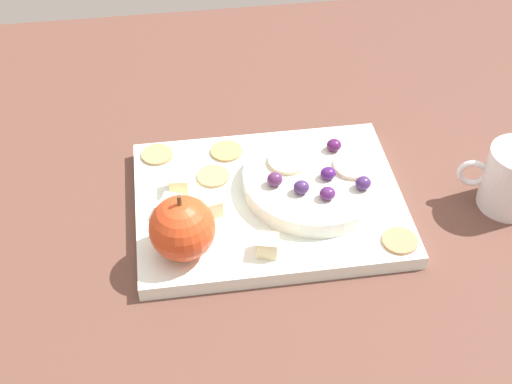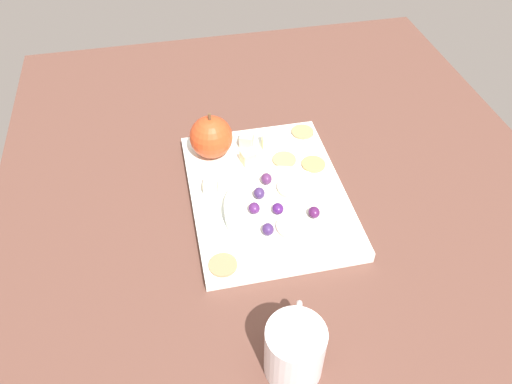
{
  "view_description": "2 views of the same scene",
  "coord_description": "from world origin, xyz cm",
  "px_view_note": "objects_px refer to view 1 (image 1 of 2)",
  "views": [
    {
      "loc": [
        -13.28,
        -66.6,
        68.73
      ],
      "look_at": [
        -4.24,
        -3.9,
        8.98
      ],
      "focal_mm": 50.08,
      "sensor_mm": 36.0,
      "label": 1
    },
    {
      "loc": [
        55.07,
        -16.92,
        65.64
      ],
      "look_at": [
        0.31,
        -5.29,
        9.52
      ],
      "focal_mm": 34.85,
      "sensor_mm": 36.0,
      "label": 2
    }
  ],
  "objects_px": {
    "platter": "(269,202)",
    "cheese_cube_0": "(268,246)",
    "cracker_0": "(226,151)",
    "serving_dish": "(314,181)",
    "grape_2": "(363,183)",
    "cracker_3": "(400,241)",
    "cheese_cube_1": "(172,206)",
    "cheese_cube_2": "(179,181)",
    "apple_slice_1": "(353,166)",
    "cup": "(512,179)",
    "grape_0": "(301,187)",
    "cracker_2": "(157,155)",
    "cheese_cube_3": "(211,206)",
    "grape_1": "(328,173)",
    "apple_slice_0": "(288,161)",
    "apple_whole": "(182,228)",
    "cracker_1": "(213,176)",
    "grape_4": "(328,193)",
    "grape_5": "(275,179)",
    "grape_3": "(334,145)"
  },
  "relations": [
    {
      "from": "cheese_cube_0",
      "to": "cheese_cube_3",
      "type": "distance_m",
      "value": 0.09
    },
    {
      "from": "cheese_cube_1",
      "to": "grape_1",
      "type": "distance_m",
      "value": 0.2
    },
    {
      "from": "apple_slice_0",
      "to": "cracker_3",
      "type": "bearing_deg",
      "value": -50.21
    },
    {
      "from": "grape_2",
      "to": "apple_slice_1",
      "type": "height_order",
      "value": "grape_2"
    },
    {
      "from": "cheese_cube_0",
      "to": "grape_4",
      "type": "relative_size",
      "value": 1.2
    },
    {
      "from": "apple_whole",
      "to": "cracker_3",
      "type": "xyz_separation_m",
      "value": [
        0.25,
        -0.02,
        -0.04
      ]
    },
    {
      "from": "cracker_0",
      "to": "grape_5",
      "type": "distance_m",
      "value": 0.11
    },
    {
      "from": "cheese_cube_3",
      "to": "cracker_3",
      "type": "bearing_deg",
      "value": -20.59
    },
    {
      "from": "cheese_cube_3",
      "to": "serving_dish",
      "type": "bearing_deg",
      "value": 11.39
    },
    {
      "from": "cracker_2",
      "to": "apple_slice_0",
      "type": "distance_m",
      "value": 0.18
    },
    {
      "from": "cheese_cube_3",
      "to": "platter",
      "type": "bearing_deg",
      "value": 13.56
    },
    {
      "from": "cheese_cube_0",
      "to": "cracker_1",
      "type": "xyz_separation_m",
      "value": [
        -0.05,
        0.14,
        -0.01
      ]
    },
    {
      "from": "cheese_cube_1",
      "to": "cheese_cube_2",
      "type": "relative_size",
      "value": 1.0
    },
    {
      "from": "grape_1",
      "to": "grape_5",
      "type": "height_order",
      "value": "grape_5"
    },
    {
      "from": "grape_1",
      "to": "platter",
      "type": "bearing_deg",
      "value": 179.71
    },
    {
      "from": "cheese_cube_1",
      "to": "apple_slice_1",
      "type": "relative_size",
      "value": 0.47
    },
    {
      "from": "cracker_1",
      "to": "cracker_3",
      "type": "bearing_deg",
      "value": -35.02
    },
    {
      "from": "cheese_cube_1",
      "to": "grape_2",
      "type": "relative_size",
      "value": 1.2
    },
    {
      "from": "cup",
      "to": "serving_dish",
      "type": "bearing_deg",
      "value": 169.71
    },
    {
      "from": "apple_whole",
      "to": "cracker_3",
      "type": "distance_m",
      "value": 0.26
    },
    {
      "from": "cheese_cube_3",
      "to": "cup",
      "type": "relative_size",
      "value": 0.23
    },
    {
      "from": "apple_slice_0",
      "to": "cracker_1",
      "type": "bearing_deg",
      "value": 173.3
    },
    {
      "from": "platter",
      "to": "cheese_cube_0",
      "type": "bearing_deg",
      "value": -99.8
    },
    {
      "from": "serving_dish",
      "to": "platter",
      "type": "bearing_deg",
      "value": -171.35
    },
    {
      "from": "cheese_cube_0",
      "to": "cup",
      "type": "relative_size",
      "value": 0.23
    },
    {
      "from": "grape_4",
      "to": "apple_slice_0",
      "type": "height_order",
      "value": "grape_4"
    },
    {
      "from": "cracker_1",
      "to": "apple_slice_1",
      "type": "distance_m",
      "value": 0.18
    },
    {
      "from": "cracker_1",
      "to": "grape_1",
      "type": "distance_m",
      "value": 0.15
    },
    {
      "from": "cheese_cube_0",
      "to": "cracker_2",
      "type": "bearing_deg",
      "value": 121.93
    },
    {
      "from": "apple_slice_1",
      "to": "cup",
      "type": "distance_m",
      "value": 0.2
    },
    {
      "from": "cup",
      "to": "platter",
      "type": "bearing_deg",
      "value": 173.39
    },
    {
      "from": "grape_1",
      "to": "grape_4",
      "type": "bearing_deg",
      "value": -103.47
    },
    {
      "from": "apple_whole",
      "to": "cracker_1",
      "type": "xyz_separation_m",
      "value": [
        0.05,
        0.12,
        -0.04
      ]
    },
    {
      "from": "serving_dish",
      "to": "cheese_cube_0",
      "type": "bearing_deg",
      "value": -126.57
    },
    {
      "from": "cracker_2",
      "to": "serving_dish",
      "type": "bearing_deg",
      "value": -24.99
    },
    {
      "from": "platter",
      "to": "cracker_3",
      "type": "xyz_separation_m",
      "value": [
        0.14,
        -0.1,
        0.01
      ]
    },
    {
      "from": "cheese_cube_0",
      "to": "cracker_3",
      "type": "height_order",
      "value": "cheese_cube_0"
    },
    {
      "from": "cracker_0",
      "to": "platter",
      "type": "bearing_deg",
      "value": -65.22
    },
    {
      "from": "grape_5",
      "to": "serving_dish",
      "type": "bearing_deg",
      "value": 12.99
    },
    {
      "from": "serving_dish",
      "to": "grape_0",
      "type": "distance_m",
      "value": 0.04
    },
    {
      "from": "cheese_cube_2",
      "to": "grape_0",
      "type": "xyz_separation_m",
      "value": [
        0.15,
        -0.05,
        0.02
      ]
    },
    {
      "from": "serving_dish",
      "to": "grape_3",
      "type": "height_order",
      "value": "grape_3"
    },
    {
      "from": "grape_3",
      "to": "apple_slice_0",
      "type": "xyz_separation_m",
      "value": [
        -0.06,
        -0.02,
        -0.01
      ]
    },
    {
      "from": "grape_1",
      "to": "grape_2",
      "type": "relative_size",
      "value": 1.0
    },
    {
      "from": "grape_3",
      "to": "grape_4",
      "type": "bearing_deg",
      "value": -107.5
    },
    {
      "from": "cheese_cube_3",
      "to": "cup",
      "type": "height_order",
      "value": "cup"
    },
    {
      "from": "grape_4",
      "to": "platter",
      "type": "bearing_deg",
      "value": 151.14
    },
    {
      "from": "apple_whole",
      "to": "grape_5",
      "type": "distance_m",
      "value": 0.14
    },
    {
      "from": "serving_dish",
      "to": "grape_2",
      "type": "distance_m",
      "value": 0.07
    },
    {
      "from": "serving_dish",
      "to": "cheese_cube_1",
      "type": "relative_size",
      "value": 7.72
    }
  ]
}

